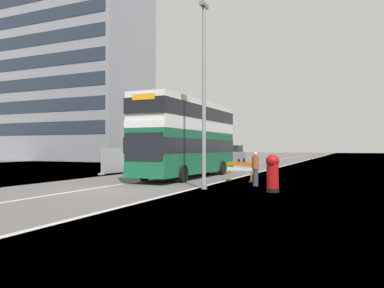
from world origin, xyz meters
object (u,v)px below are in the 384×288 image
double_decker_bus (188,137)px  car_receding_mid (235,155)px  lamppost_foreground (204,101)px  car_oncoming_near (204,156)px  roadworks_barrier (240,169)px  pedestrian_at_kerb (255,169)px  red_pillar_postbox (273,171)px

double_decker_bus → car_receding_mid: size_ratio=2.96×
lamppost_foreground → car_oncoming_near: size_ratio=2.07×
lamppost_foreground → roadworks_barrier: 5.79m
lamppost_foreground → roadworks_barrier: (0.41, 4.57, -3.53)m
double_decker_bus → lamppost_foreground: (3.60, -6.07, 1.55)m
lamppost_foreground → pedestrian_at_kerb: size_ratio=5.10×
lamppost_foreground → car_receding_mid: 30.92m
double_decker_bus → car_oncoming_near: size_ratio=2.62×
car_oncoming_near → car_receding_mid: car_receding_mid is taller
car_oncoming_near → pedestrian_at_kerb: (10.16, -17.83, -0.16)m
pedestrian_at_kerb → car_receding_mid: bearing=109.5°
red_pillar_postbox → car_oncoming_near: size_ratio=0.39×
pedestrian_at_kerb → car_oncoming_near: bearing=119.7°
lamppost_foreground → pedestrian_at_kerb: 4.53m
pedestrian_at_kerb → red_pillar_postbox: bearing=-59.0°
roadworks_barrier → car_receding_mid: 26.49m
double_decker_bus → car_oncoming_near: 14.96m
roadworks_barrier → car_oncoming_near: (-8.66, 15.63, 0.33)m
lamppost_foreground → car_receding_mid: size_ratio=2.33×
pedestrian_at_kerb → lamppost_foreground: bearing=-128.9°
double_decker_bus → car_receding_mid: double_decker_bus is taller
roadworks_barrier → red_pillar_postbox: bearing=-57.4°
roadworks_barrier → car_oncoming_near: car_oncoming_near is taller
car_oncoming_near → car_receding_mid: size_ratio=1.13×
double_decker_bus → red_pillar_postbox: double_decker_bus is taller
roadworks_barrier → pedestrian_at_kerb: 2.66m
double_decker_bus → red_pillar_postbox: 9.26m
red_pillar_postbox → pedestrian_at_kerb: pedestrian_at_kerb is taller
lamppost_foreground → red_pillar_postbox: (3.26, 0.12, -3.31)m
roadworks_barrier → car_receding_mid: bearing=108.0°
red_pillar_postbox → lamppost_foreground: bearing=-178.0°
car_oncoming_near → car_receding_mid: 9.58m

